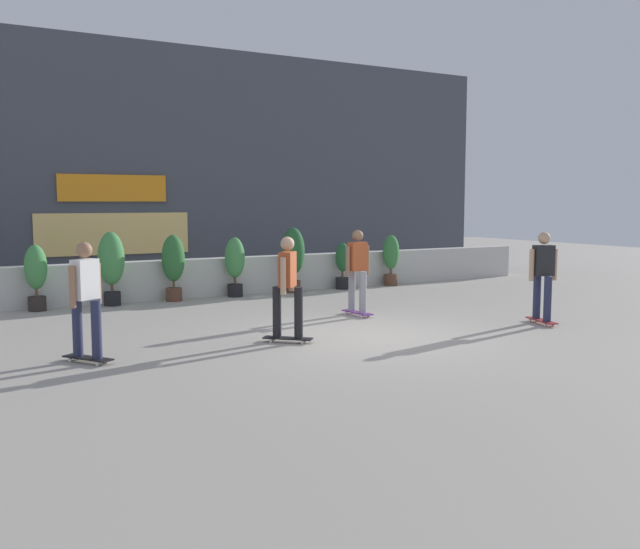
{
  "coord_description": "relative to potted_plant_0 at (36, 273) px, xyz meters",
  "views": [
    {
      "loc": [
        -6.27,
        -9.64,
        2.25
      ],
      "look_at": [
        0.0,
        1.5,
        0.9
      ],
      "focal_mm": 38.9,
      "sensor_mm": 36.0,
      "label": 1
    }
  ],
  "objects": [
    {
      "name": "skater_far_right",
      "position": [
        5.44,
        -3.75,
        0.16
      ],
      "size": [
        0.56,
        0.81,
        1.7
      ],
      "color": "#72338C",
      "rests_on": "ground"
    },
    {
      "name": "potted_plant_4",
      "position": [
        5.94,
        -0.0,
        0.17
      ],
      "size": [
        0.57,
        0.57,
        1.61
      ],
      "color": "brown",
      "rests_on": "ground"
    },
    {
      "name": "skater_by_wall_right",
      "position": [
        -0.01,
        -5.29,
        0.16
      ],
      "size": [
        0.61,
        0.78,
        1.7
      ],
      "color": "black",
      "rests_on": "ground"
    },
    {
      "name": "planter_wall",
      "position": [
        4.42,
        0.45,
        -0.33
      ],
      "size": [
        18.0,
        0.4,
        0.9
      ],
      "primitive_type": "cube",
      "color": "beige",
      "rests_on": "ground"
    },
    {
      "name": "potted_plant_2",
      "position": [
        2.9,
        -0.0,
        0.1
      ],
      "size": [
        0.52,
        0.52,
        1.5
      ],
      "color": "brown",
      "rests_on": "ground"
    },
    {
      "name": "potted_plant_3",
      "position": [
        4.39,
        0.0,
        0.03
      ],
      "size": [
        0.47,
        0.47,
        1.41
      ],
      "color": "black",
      "rests_on": "ground"
    },
    {
      "name": "potted_plant_1",
      "position": [
        1.53,
        0.0,
        0.16
      ],
      "size": [
        0.56,
        0.56,
        1.6
      ],
      "color": "black",
      "rests_on": "ground"
    },
    {
      "name": "skater_far_left",
      "position": [
        3.07,
        -5.41,
        0.16
      ],
      "size": [
        0.72,
        0.69,
        1.7
      ],
      "color": "black",
      "rests_on": "ground"
    },
    {
      "name": "building_backdrop",
      "position": [
        4.42,
        4.45,
        2.47
      ],
      "size": [
        20.0,
        2.08,
        6.5
      ],
      "color": "#424751",
      "rests_on": "ground"
    },
    {
      "name": "potted_plant_6",
      "position": [
        8.89,
        0.0,
        -0.01
      ],
      "size": [
        0.44,
        0.44,
        1.36
      ],
      "color": "brown",
      "rests_on": "ground"
    },
    {
      "name": "skater_by_wall_left",
      "position": [
        7.91,
        -6.2,
        0.16
      ],
      "size": [
        0.54,
        0.82,
        1.7
      ],
      "color": "maroon",
      "rests_on": "ground"
    },
    {
      "name": "ground_plane",
      "position": [
        4.42,
        -5.55,
        -0.78
      ],
      "size": [
        48.0,
        48.0,
        0.0
      ],
      "primitive_type": "plane",
      "color": "#A8A093"
    },
    {
      "name": "potted_plant_5",
      "position": [
        7.37,
        0.0,
        -0.15
      ],
      "size": [
        0.36,
        0.36,
        1.19
      ],
      "color": "black",
      "rests_on": "ground"
    },
    {
      "name": "potted_plant_0",
      "position": [
        0.0,
        0.0,
        0.0
      ],
      "size": [
        0.45,
        0.45,
        1.37
      ],
      "color": "#2D2823",
      "rests_on": "ground"
    }
  ]
}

